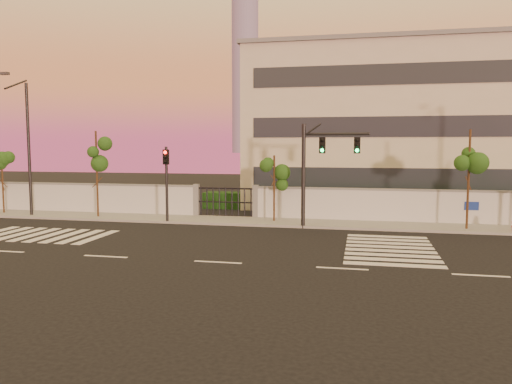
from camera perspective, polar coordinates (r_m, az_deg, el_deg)
ground at (r=20.56m, az=-4.38°, el=-8.02°), size 120.00×120.00×0.00m
sidewalk at (r=30.58m, az=1.20°, el=-3.43°), size 60.00×3.00×0.15m
perimeter_wall at (r=31.89m, az=1.90°, el=-1.26°), size 60.00×0.36×2.20m
hedge_row at (r=34.45m, az=4.44°, el=-1.20°), size 41.00×4.25×1.80m
institutional_building at (r=41.32m, az=16.78°, el=7.10°), size 24.40×12.40×12.25m
distant_skyscraper at (r=312.70m, az=-1.27°, el=15.94°), size 16.00×16.00×118.00m
road_markings at (r=24.53m, az=-5.44°, el=-5.81°), size 57.00×7.62×0.02m
street_tree_b at (r=38.06m, az=-26.99°, el=2.31°), size 1.43×1.14×4.21m
street_tree_c at (r=33.65m, az=-17.73°, el=4.12°), size 1.54×1.23×5.66m
street_tree_d at (r=30.30m, az=2.14°, el=2.15°), size 1.41×1.12×4.14m
street_tree_e at (r=29.69m, az=23.24°, el=3.72°), size 1.54×1.22×5.61m
traffic_signal_main at (r=28.41m, az=6.95°, el=3.33°), size 3.76×0.50×5.95m
traffic_signal_secondary at (r=30.60m, az=-10.20°, el=1.93°), size 0.36×0.35×4.66m
streetlight_west at (r=35.93m, az=-24.74°, el=5.23°), size 0.55×2.21×9.19m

